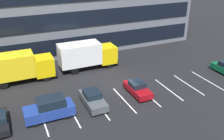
# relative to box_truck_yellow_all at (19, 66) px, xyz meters

# --- Properties ---
(ground_plane) EXTENTS (120.00, 120.00, 0.00)m
(ground_plane) POSITION_rel_box_truck_yellow_all_xyz_m (10.73, -6.12, -2.00)
(ground_plane) COLOR black
(lot_markings) EXTENTS (19.74, 5.40, 0.01)m
(lot_markings) POSITION_rel_box_truck_yellow_all_xyz_m (10.73, -8.78, -1.99)
(lot_markings) COLOR silver
(lot_markings) RESTS_ON ground_plane
(box_truck_yellow_all) EXTENTS (7.66, 2.54, 3.55)m
(box_truck_yellow_all) POSITION_rel_box_truck_yellow_all_xyz_m (0.00, 0.00, 0.00)
(box_truck_yellow_all) COLOR yellow
(box_truck_yellow_all) RESTS_ON ground_plane
(box_truck_yellow) EXTENTS (7.71, 2.55, 3.57)m
(box_truck_yellow) POSITION_rel_box_truck_yellow_all_xyz_m (8.47, 0.51, 0.01)
(box_truck_yellow) COLOR yellow
(box_truck_yellow) RESTS_ON ground_plane
(sedan_maroon) EXTENTS (1.63, 3.90, 1.40)m
(sedan_maroon) POSITION_rel_box_truck_yellow_all_xyz_m (11.23, -8.18, -1.34)
(sedan_maroon) COLOR maroon
(sedan_maroon) RESTS_ON ground_plane
(sedan_charcoal) EXTENTS (1.76, 4.21, 1.51)m
(sedan_charcoal) POSITION_rel_box_truck_yellow_all_xyz_m (6.02, -8.34, -1.29)
(sedan_charcoal) COLOR #474C51
(sedan_charcoal) RESTS_ON ground_plane
(suv_navy) EXTENTS (4.54, 1.92, 2.05)m
(suv_navy) POSITION_rel_box_truck_yellow_all_xyz_m (1.66, -8.75, -1.01)
(suv_navy) COLOR navy
(suv_navy) RESTS_ON ground_plane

